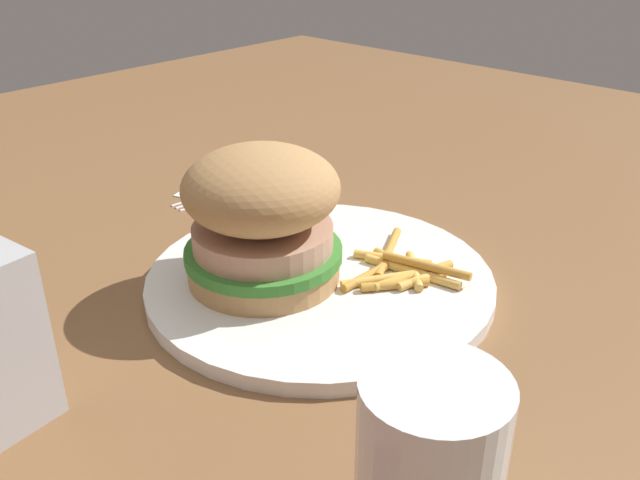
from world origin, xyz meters
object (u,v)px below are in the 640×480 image
object	(u,v)px
plate	(320,280)
napkin	(246,186)
fries_pile	(402,269)
fork	(244,184)
sandwich	(262,215)

from	to	relation	value
plate	napkin	xyz separation A→B (m)	(-0.20, 0.10, -0.01)
napkin	fries_pile	bearing A→B (deg)	-12.87
fries_pile	fork	size ratio (longest dim) A/B	0.63
fries_pile	fork	bearing A→B (deg)	167.48
plate	fork	world-z (taller)	plate
plate	napkin	distance (m)	0.23
plate	sandwich	size ratio (longest dim) A/B	2.25
sandwich	fries_pile	distance (m)	0.12
napkin	fork	xyz separation A→B (m)	(-0.00, -0.00, 0.00)
fries_pile	napkin	distance (m)	0.26
fries_pile	napkin	xyz separation A→B (m)	(-0.25, 0.06, -0.02)
sandwich	napkin	distance (m)	0.23
fries_pile	fork	distance (m)	0.26
sandwich	fries_pile	size ratio (longest dim) A/B	1.12
plate	sandwich	world-z (taller)	sandwich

